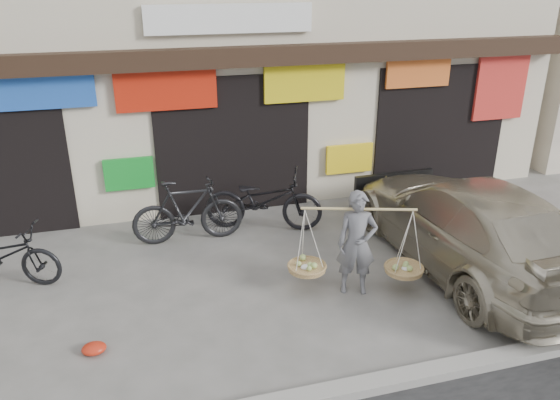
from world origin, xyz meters
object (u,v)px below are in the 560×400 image
object	(u,v)px
bike_1	(188,211)
bike_2	(264,200)
street_vendor	(357,247)
suv	(467,223)
bike_0	(1,255)

from	to	relation	value
bike_1	bike_2	world-z (taller)	bike_1
street_vendor	bike_2	distance (m)	2.61
street_vendor	suv	world-z (taller)	street_vendor
street_vendor	bike_1	distance (m)	3.21
bike_0	suv	size ratio (longest dim) A/B	0.36
suv	bike_0	bearing A→B (deg)	-12.89
bike_0	bike_2	world-z (taller)	bike_2
bike_1	suv	world-z (taller)	suv
suv	bike_1	bearing A→B (deg)	-27.85
street_vendor	bike_1	bearing A→B (deg)	150.85
street_vendor	bike_1	world-z (taller)	street_vendor
street_vendor	bike_0	xyz separation A→B (m)	(-5.10, 1.67, -0.25)
street_vendor	bike_2	world-z (taller)	street_vendor
street_vendor	suv	xyz separation A→B (m)	(2.04, 0.29, -0.00)
street_vendor	bike_0	size ratio (longest dim) A/B	1.04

